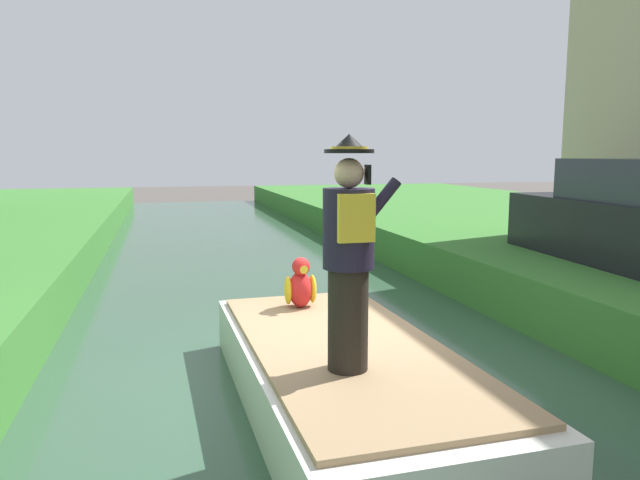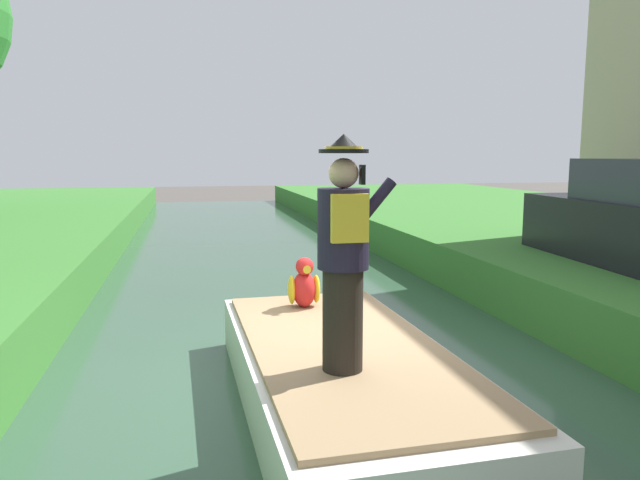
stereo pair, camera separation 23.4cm
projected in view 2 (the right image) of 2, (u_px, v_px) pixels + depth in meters
name	position (u px, v px, depth m)	size (l,w,h in m)	color
ground_plane	(329.00, 392.00, 6.05)	(80.00, 80.00, 0.00)	#4C4742
canal_water	(329.00, 388.00, 6.05)	(5.79, 48.00, 0.10)	#33513D
boat	(344.00, 376.00, 5.41)	(1.90, 4.24, 0.61)	silver
person_pirate	(344.00, 255.00, 4.59)	(0.61, 0.42, 1.85)	black
parrot_plush	(304.00, 286.00, 6.62)	(0.36, 0.35, 0.57)	red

